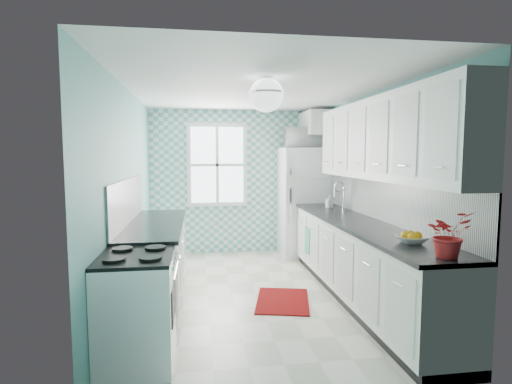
{
  "coord_description": "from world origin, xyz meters",
  "views": [
    {
      "loc": [
        -0.69,
        -4.79,
        1.73
      ],
      "look_at": [
        0.05,
        0.25,
        1.25
      ],
      "focal_mm": 28.0,
      "sensor_mm": 36.0,
      "label": 1
    }
  ],
  "objects": [
    {
      "name": "floor",
      "position": [
        0.0,
        0.0,
        -0.01
      ],
      "size": [
        3.0,
        4.4,
        0.02
      ],
      "primitive_type": "cube",
      "color": "silver",
      "rests_on": "ground"
    },
    {
      "name": "ceiling",
      "position": [
        0.0,
        0.0,
        2.51
      ],
      "size": [
        3.0,
        4.4,
        0.02
      ],
      "primitive_type": "cube",
      "color": "white",
      "rests_on": "wall_back"
    },
    {
      "name": "wall_back",
      "position": [
        0.0,
        2.21,
        1.25
      ],
      "size": [
        3.0,
        0.02,
        2.5
      ],
      "primitive_type": "cube",
      "color": "#64A6A2",
      "rests_on": "floor"
    },
    {
      "name": "wall_front",
      "position": [
        0.0,
        -2.21,
        1.25
      ],
      "size": [
        3.0,
        0.02,
        2.5
      ],
      "primitive_type": "cube",
      "color": "#64A6A2",
      "rests_on": "floor"
    },
    {
      "name": "wall_left",
      "position": [
        -1.51,
        0.0,
        1.25
      ],
      "size": [
        0.02,
        4.4,
        2.5
      ],
      "primitive_type": "cube",
      "color": "#64A6A2",
      "rests_on": "floor"
    },
    {
      "name": "wall_right",
      "position": [
        1.51,
        0.0,
        1.25
      ],
      "size": [
        0.02,
        4.4,
        2.5
      ],
      "primitive_type": "cube",
      "color": "#64A6A2",
      "rests_on": "floor"
    },
    {
      "name": "accent_wall",
      "position": [
        0.0,
        2.19,
        1.25
      ],
      "size": [
        3.0,
        0.01,
        2.5
      ],
      "primitive_type": "cube",
      "color": "#57AEAB",
      "rests_on": "wall_back"
    },
    {
      "name": "window",
      "position": [
        -0.35,
        2.16,
        1.55
      ],
      "size": [
        1.04,
        0.05,
        1.44
      ],
      "color": "white",
      "rests_on": "wall_back"
    },
    {
      "name": "backsplash_right",
      "position": [
        1.49,
        -0.4,
        1.2
      ],
      "size": [
        0.02,
        3.6,
        0.51
      ],
      "primitive_type": "cube",
      "color": "white",
      "rests_on": "wall_right"
    },
    {
      "name": "backsplash_left",
      "position": [
        -1.49,
        -0.07,
        1.2
      ],
      "size": [
        0.02,
        2.15,
        0.51
      ],
      "primitive_type": "cube",
      "color": "white",
      "rests_on": "wall_left"
    },
    {
      "name": "upper_cabinets_right",
      "position": [
        1.33,
        -0.6,
        1.9
      ],
      "size": [
        0.33,
        3.2,
        0.9
      ],
      "primitive_type": "cube",
      "color": "white",
      "rests_on": "wall_right"
    },
    {
      "name": "upper_cabinet_fridge",
      "position": [
        1.3,
        1.83,
        2.25
      ],
      "size": [
        0.4,
        0.74,
        0.4
      ],
      "primitive_type": "cube",
      "color": "white",
      "rests_on": "wall_right"
    },
    {
      "name": "ceiling_light",
      "position": [
        0.0,
        -0.8,
        2.32
      ],
      "size": [
        0.34,
        0.34,
        0.35
      ],
      "color": "silver",
      "rests_on": "ceiling"
    },
    {
      "name": "base_cabinets_right",
      "position": [
        1.2,
        -0.4,
        0.45
      ],
      "size": [
        0.6,
        3.6,
        0.9
      ],
      "primitive_type": "cube",
      "color": "white",
      "rests_on": "floor"
    },
    {
      "name": "countertop_right",
      "position": [
        1.19,
        -0.4,
        0.92
      ],
      "size": [
        0.63,
        3.6,
        0.04
      ],
      "primitive_type": "cube",
      "color": "black",
      "rests_on": "base_cabinets_right"
    },
    {
      "name": "base_cabinets_left",
      "position": [
        -1.2,
        -0.07,
        0.45
      ],
      "size": [
        0.6,
        2.15,
        0.9
      ],
      "primitive_type": "cube",
      "color": "white",
      "rests_on": "floor"
    },
    {
      "name": "countertop_left",
      "position": [
        -1.19,
        -0.07,
        0.92
      ],
      "size": [
        0.63,
        2.15,
        0.04
      ],
      "primitive_type": "cube",
      "color": "black",
      "rests_on": "base_cabinets_left"
    },
    {
      "name": "fridge",
      "position": [
        1.11,
        1.81,
        0.92
      ],
      "size": [
        0.8,
        0.79,
        1.84
      ],
      "rotation": [
        0.0,
        0.0,
        -0.01
      ],
      "color": "silver",
      "rests_on": "floor"
    },
    {
      "name": "stove",
      "position": [
        -1.2,
        -1.48,
        0.47
      ],
      "size": [
        0.6,
        0.74,
        0.9
      ],
      "rotation": [
        0.0,
        0.0,
        0.05
      ],
      "color": "white",
      "rests_on": "floor"
    },
    {
      "name": "sink",
      "position": [
        1.2,
        0.66,
        0.93
      ],
      "size": [
        0.54,
        0.45,
        0.53
      ],
      "rotation": [
        0.0,
        0.0,
        -0.04
      ],
      "color": "silver",
      "rests_on": "countertop_right"
    },
    {
      "name": "rug",
      "position": [
        0.29,
        -0.31,
        0.01
      ],
      "size": [
        0.78,
        0.98,
        0.01
      ],
      "primitive_type": "cube",
      "rotation": [
        0.0,
        0.0,
        -0.23
      ],
      "color": "#600B03",
      "rests_on": "floor"
    },
    {
      "name": "dish_towel",
      "position": [
        0.89,
        0.77,
        0.48
      ],
      "size": [
        0.05,
        0.26,
        0.38
      ],
      "primitive_type": "cube",
      "rotation": [
        0.0,
        0.0,
        0.13
      ],
      "color": "teal",
      "rests_on": "base_cabinets_right"
    },
    {
      "name": "fruit_bowl",
      "position": [
        1.2,
        -1.52,
        0.97
      ],
      "size": [
        0.26,
        0.26,
        0.07
      ],
      "primitive_type": "imported",
      "rotation": [
        0.0,
        0.0,
        0.0
      ],
      "color": "white",
      "rests_on": "countertop_right"
    },
    {
      "name": "potted_plant",
      "position": [
        1.2,
        -2.04,
        1.12
      ],
      "size": [
        0.38,
        0.34,
        0.37
      ],
      "primitive_type": "imported",
      "rotation": [
        0.0,
        0.0,
        0.19
      ],
      "color": "#B52031",
      "rests_on": "countertop_right"
    },
    {
      "name": "soap_bottle",
      "position": [
        1.25,
        0.9,
        1.03
      ],
      "size": [
        0.1,
        0.1,
        0.18
      ],
      "primitive_type": "imported",
      "rotation": [
        0.0,
        0.0,
        0.29
      ],
      "color": "#93BDC8",
      "rests_on": "countertop_right"
    },
    {
      "name": "microwave",
      "position": [
        1.11,
        1.81,
        2.01
      ],
      "size": [
        0.61,
        0.42,
        0.33
      ],
      "primitive_type": "imported",
      "rotation": [
        0.0,
        0.0,
        3.13
      ],
      "color": "white",
      "rests_on": "fridge"
    }
  ]
}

